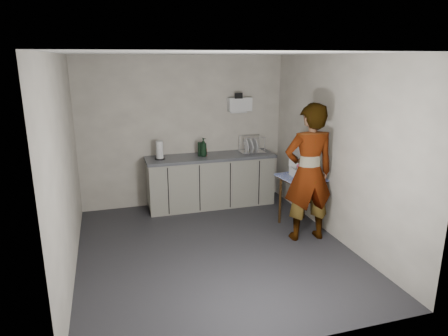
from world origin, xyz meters
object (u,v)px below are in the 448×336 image
object	(u,v)px
standing_man	(309,173)
soda_can	(205,152)
dark_bottle	(200,149)
bakery_box	(302,170)
kitchen_counter	(211,182)
dish_rack	(251,149)
side_table	(302,183)
soap_bottle	(203,147)
paper_towel	(160,151)

from	to	relation	value
standing_man	soda_can	distance (m)	2.04
dark_bottle	bakery_box	bearing A→B (deg)	-45.04
kitchen_counter	bakery_box	world-z (taller)	bakery_box
dish_rack	side_table	bearing A→B (deg)	-75.47
side_table	dark_bottle	size ratio (longest dim) A/B	3.28
standing_man	kitchen_counter	bearing A→B (deg)	-56.44
side_table	standing_man	xyz separation A→B (m)	(-0.13, -0.42, 0.28)
soap_bottle	bakery_box	size ratio (longest dim) A/B	0.70
dark_bottle	soap_bottle	bearing A→B (deg)	-33.97
soda_can	dark_bottle	bearing A→B (deg)	-174.94
soap_bottle	dish_rack	distance (m)	0.89
standing_man	paper_towel	xyz separation A→B (m)	(-1.85, 1.71, 0.07)
standing_man	bakery_box	xyz separation A→B (m)	(0.14, 0.44, -0.08)
soda_can	paper_towel	world-z (taller)	paper_towel
dish_rack	dark_bottle	bearing A→B (deg)	179.67
side_table	dish_rack	world-z (taller)	dish_rack
kitchen_counter	dark_bottle	xyz separation A→B (m)	(-0.18, 0.03, 0.61)
soda_can	dish_rack	bearing A→B (deg)	-0.96
kitchen_counter	standing_man	world-z (taller)	standing_man
dark_bottle	bakery_box	distance (m)	1.83
side_table	dish_rack	size ratio (longest dim) A/B	1.90
kitchen_counter	soda_can	world-z (taller)	soda_can
paper_towel	soap_bottle	bearing A→B (deg)	-1.24
dark_bottle	dish_rack	distance (m)	0.94
soap_bottle	paper_towel	bearing A→B (deg)	178.76
standing_man	paper_towel	bearing A→B (deg)	-38.96
bakery_box	soap_bottle	bearing A→B (deg)	135.53
dish_rack	bakery_box	world-z (taller)	bakery_box
kitchen_counter	soda_can	bearing A→B (deg)	156.55
kitchen_counter	soap_bottle	size ratio (longest dim) A/B	7.03
soap_bottle	bakery_box	distance (m)	1.77
soda_can	bakery_box	size ratio (longest dim) A/B	0.26
soda_can	paper_towel	distance (m)	0.80
standing_man	dark_bottle	world-z (taller)	standing_man
dark_bottle	side_table	bearing A→B (deg)	-45.71
side_table	soda_can	size ratio (longest dim) A/B	6.83
kitchen_counter	paper_towel	world-z (taller)	paper_towel
side_table	standing_man	distance (m)	0.52
standing_man	dish_rack	xyz separation A→B (m)	(-0.21, 1.73, -0.01)
standing_man	soda_can	xyz separation A→B (m)	(-1.06, 1.74, -0.02)
standing_man	dark_bottle	xyz separation A→B (m)	(-1.16, 1.73, 0.05)
soda_can	paper_towel	size ratio (longest dim) A/B	0.38
soda_can	side_table	bearing A→B (deg)	-48.18
soap_bottle	standing_man	bearing A→B (deg)	-57.00
soap_bottle	soda_can	distance (m)	0.12
standing_man	bakery_box	bearing A→B (deg)	-103.48
standing_man	soda_can	world-z (taller)	standing_man
dark_bottle	dish_rack	bearing A→B (deg)	-0.33
side_table	soda_can	world-z (taller)	soda_can
soda_can	dark_bottle	size ratio (longest dim) A/B	0.48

